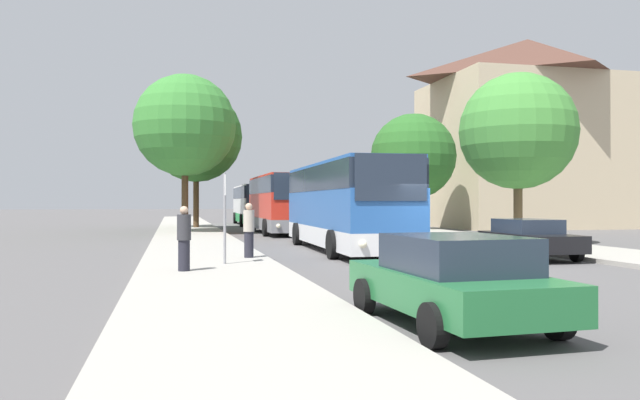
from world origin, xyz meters
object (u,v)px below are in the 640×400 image
(bus_middle, at_px, (279,203))
(bus_stop_sign, at_px, (225,208))
(bus_front, at_px, (344,204))
(tree_right_mid, at_px, (518,131))
(tree_left_far, at_px, (185,126))
(pedestrian_waiting_near, at_px, (184,238))
(parked_car_right_near, at_px, (529,238))
(tree_right_near, at_px, (413,156))
(bus_rear, at_px, (253,204))
(parked_car_left_curb, at_px, (453,279))
(pedestrian_waiting_far, at_px, (249,230))
(tree_left_near, at_px, (196,136))
(parked_car_right_far, at_px, (334,217))

(bus_middle, bearing_deg, bus_stop_sign, -103.70)
(bus_front, xyz_separation_m, tree_right_mid, (8.59, 1.48, 3.30))
(bus_stop_sign, bearing_deg, tree_left_far, 92.16)
(tree_right_mid, bearing_deg, bus_front, -170.25)
(bus_stop_sign, height_order, pedestrian_waiting_near, bus_stop_sign)
(bus_middle, relative_size, tree_right_mid, 1.37)
(tree_left_far, bearing_deg, parked_car_right_near, -59.49)
(tree_right_near, bearing_deg, tree_left_far, -176.44)
(bus_stop_sign, bearing_deg, tree_right_mid, 27.61)
(bus_middle, bearing_deg, tree_right_near, 8.39)
(bus_rear, bearing_deg, parked_car_right_near, -79.39)
(parked_car_left_curb, height_order, tree_right_mid, tree_right_mid)
(bus_middle, distance_m, tree_right_near, 9.87)
(tree_right_mid, bearing_deg, bus_stop_sign, -152.39)
(pedestrian_waiting_near, relative_size, pedestrian_waiting_far, 0.96)
(bus_rear, distance_m, tree_left_far, 15.88)
(bus_stop_sign, height_order, tree_left_near, tree_left_near)
(bus_rear, distance_m, bus_stop_sign, 34.22)
(parked_car_left_curb, bearing_deg, bus_stop_sign, 104.27)
(bus_middle, distance_m, tree_right_mid, 15.50)
(tree_right_mid, bearing_deg, tree_right_near, 88.34)
(bus_middle, distance_m, parked_car_left_curb, 28.77)
(parked_car_right_near, relative_size, tree_left_near, 0.45)
(parked_car_right_far, xyz_separation_m, pedestrian_waiting_far, (-9.39, -25.23, 0.27))
(bus_rear, height_order, parked_car_right_near, bus_rear)
(bus_stop_sign, height_order, tree_right_near, tree_right_near)
(tree_left_near, bearing_deg, tree_right_near, -22.03)
(tree_left_far, xyz_separation_m, tree_right_near, (14.92, 0.93, -1.53))
(parked_car_left_curb, height_order, pedestrian_waiting_far, pedestrian_waiting_far)
(bus_rear, distance_m, tree_right_mid, 28.20)
(bus_front, distance_m, tree_left_near, 21.86)
(bus_middle, relative_size, tree_right_near, 1.36)
(bus_stop_sign, height_order, tree_right_mid, tree_right_mid)
(parked_car_left_curb, relative_size, tree_left_far, 0.46)
(parked_car_right_far, height_order, tree_right_near, tree_right_near)
(pedestrian_waiting_far, distance_m, tree_left_far, 18.89)
(pedestrian_waiting_near, bearing_deg, pedestrian_waiting_far, -63.31)
(pedestrian_waiting_far, bearing_deg, bus_middle, -76.89)
(parked_car_right_far, xyz_separation_m, pedestrian_waiting_near, (-11.49, -28.70, 0.23))
(tree_left_far, bearing_deg, tree_right_mid, -41.06)
(parked_car_right_far, relative_size, pedestrian_waiting_near, 2.83)
(parked_car_left_curb, xyz_separation_m, parked_car_right_near, (7.62, 10.10, -0.03))
(pedestrian_waiting_near, bearing_deg, bus_middle, -48.18)
(parked_car_left_curb, xyz_separation_m, pedestrian_waiting_near, (-3.98, 7.57, 0.25))
(tree_left_far, bearing_deg, pedestrian_waiting_near, -91.15)
(parked_car_right_far, distance_m, tree_left_near, 11.72)
(bus_front, distance_m, bus_stop_sign, 7.73)
(parked_car_right_near, xyz_separation_m, tree_left_near, (-10.27, 25.55, 5.84))
(bus_middle, bearing_deg, bus_rear, 89.50)
(parked_car_left_curb, bearing_deg, bus_rear, 84.28)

